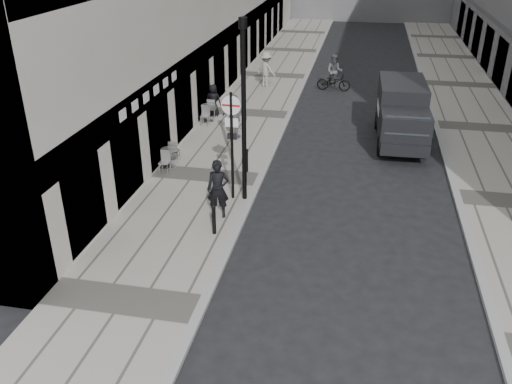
% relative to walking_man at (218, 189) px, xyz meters
% --- Properties ---
extents(sidewalk, '(4.00, 60.00, 0.12)m').
position_rel_walking_man_xyz_m(sidewalk, '(-1.25, 10.64, -1.02)').
color(sidewalk, gray).
rests_on(sidewalk, ground).
extents(far_sidewalk, '(4.00, 60.00, 0.12)m').
position_rel_walking_man_xyz_m(far_sidewalk, '(9.75, 10.64, -1.02)').
color(far_sidewalk, gray).
rests_on(far_sidewalk, ground).
extents(walking_man, '(0.75, 0.54, 1.91)m').
position_rel_walking_man_xyz_m(walking_man, '(0.00, 0.00, 0.00)').
color(walking_man, black).
rests_on(walking_man, sidewalk).
extents(sign_post, '(0.64, 0.10, 3.71)m').
position_rel_walking_man_xyz_m(sign_post, '(0.15, 1.35, 1.42)').
color(sign_post, black).
rests_on(sign_post, sidewalk).
extents(lamppost, '(0.27, 0.27, 5.99)m').
position_rel_walking_man_xyz_m(lamppost, '(0.55, 1.39, 2.37)').
color(lamppost, black).
rests_on(lamppost, sidewalk).
extents(bollard_near, '(0.12, 0.12, 0.90)m').
position_rel_walking_man_xyz_m(bollard_near, '(0.15, -1.09, -0.51)').
color(bollard_near, black).
rests_on(bollard_near, sidewalk).
extents(bollard_far, '(0.11, 0.11, 0.86)m').
position_rel_walking_man_xyz_m(bollard_far, '(0.15, 3.58, -0.53)').
color(bollard_far, black).
rests_on(bollard_far, sidewalk).
extents(panel_van, '(2.09, 5.30, 2.47)m').
position_rel_walking_man_xyz_m(panel_van, '(5.94, 8.40, 0.31)').
color(panel_van, black).
rests_on(panel_van, ground).
extents(cyclist, '(1.91, 0.75, 2.03)m').
position_rel_walking_man_xyz_m(cyclist, '(2.57, 15.89, -0.28)').
color(cyclist, black).
rests_on(cyclist, ground).
extents(pedestrian_a, '(1.22, 0.71, 1.95)m').
position_rel_walking_man_xyz_m(pedestrian_a, '(-1.11, 7.00, 0.02)').
color(pedestrian_a, slate).
rests_on(pedestrian_a, sidewalk).
extents(pedestrian_b, '(1.47, 1.27, 1.98)m').
position_rel_walking_man_xyz_m(pedestrian_b, '(-1.27, 15.54, 0.03)').
color(pedestrian_b, '#A19A94').
rests_on(pedestrian_b, sidewalk).
extents(pedestrian_c, '(0.77, 0.52, 1.55)m').
position_rel_walking_man_xyz_m(pedestrian_c, '(-2.85, 9.84, -0.18)').
color(pedestrian_c, black).
rests_on(pedestrian_c, sidewalk).
extents(cafe_table_near, '(0.67, 1.52, 0.87)m').
position_rel_walking_man_xyz_m(cafe_table_near, '(-2.85, 3.44, -0.52)').
color(cafe_table_near, '#B0B0B2').
rests_on(cafe_table_near, sidewalk).
extents(cafe_table_mid, '(0.66, 1.49, 0.85)m').
position_rel_walking_man_xyz_m(cafe_table_mid, '(-2.85, 8.97, -0.53)').
color(cafe_table_mid, '#BABABC').
rests_on(cafe_table_mid, sidewalk).
extents(cafe_table_far, '(0.72, 1.63, 0.93)m').
position_rel_walking_man_xyz_m(cafe_table_far, '(-2.85, 8.95, -0.48)').
color(cafe_table_far, '#B4B4B6').
rests_on(cafe_table_far, sidewalk).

